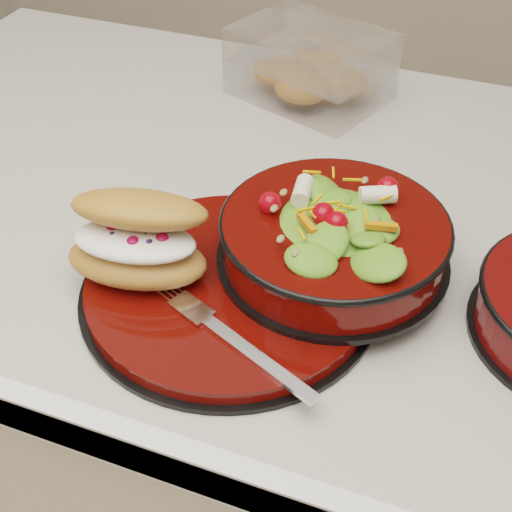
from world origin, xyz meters
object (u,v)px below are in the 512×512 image
(island_counter, at_px, (274,424))
(croissant, at_px, (138,239))
(salad_bowl, at_px, (335,232))
(fork, at_px, (236,341))
(pastry_box, at_px, (310,67))
(dinner_plate, at_px, (230,287))

(island_counter, xyz_separation_m, croissant, (-0.07, -0.20, 0.51))
(salad_bowl, relative_size, croissant, 1.56)
(fork, xyz_separation_m, pastry_box, (-0.09, 0.50, 0.02))
(island_counter, xyz_separation_m, dinner_plate, (0.01, -0.18, 0.46))
(island_counter, distance_m, pastry_box, 0.55)
(island_counter, bearing_deg, fork, -79.50)
(croissant, bearing_deg, fork, -34.91)
(salad_bowl, distance_m, pastry_box, 0.38)
(island_counter, distance_m, salad_bowl, 0.52)
(dinner_plate, xyz_separation_m, croissant, (-0.09, -0.02, 0.05))
(dinner_plate, height_order, salad_bowl, salad_bowl)
(salad_bowl, distance_m, croissant, 0.19)
(dinner_plate, distance_m, pastry_box, 0.43)
(island_counter, xyz_separation_m, fork, (0.05, -0.26, 0.47))
(salad_bowl, bearing_deg, island_counter, 129.06)
(dinner_plate, bearing_deg, island_counter, 93.45)
(salad_bowl, height_order, fork, salad_bowl)
(fork, bearing_deg, salad_bowl, 4.61)
(island_counter, relative_size, pastry_box, 5.25)
(salad_bowl, height_order, croissant, salad_bowl)
(island_counter, bearing_deg, dinner_plate, -86.55)
(salad_bowl, xyz_separation_m, croissant, (-0.17, -0.08, 0.00))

